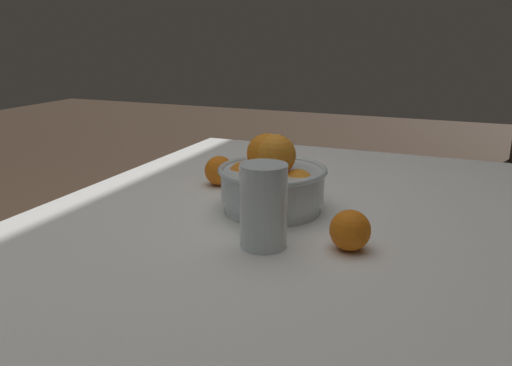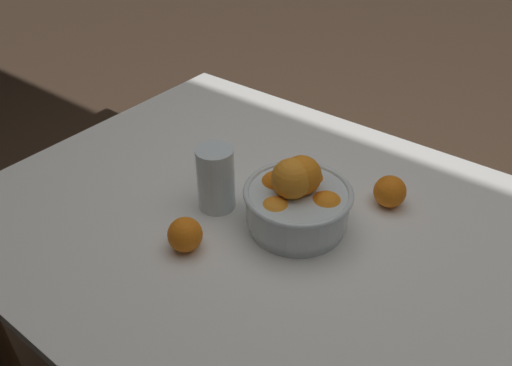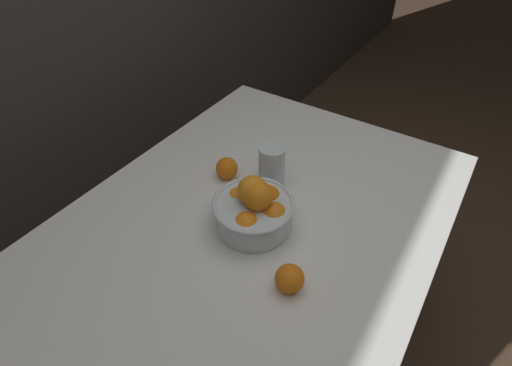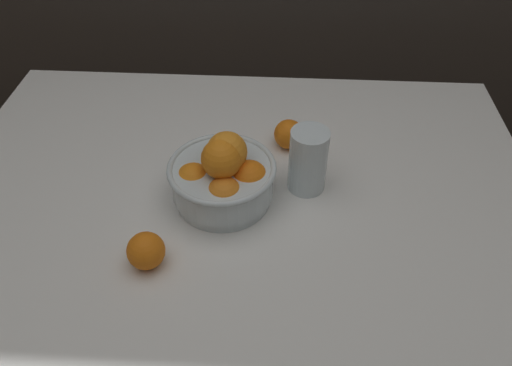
# 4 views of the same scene
# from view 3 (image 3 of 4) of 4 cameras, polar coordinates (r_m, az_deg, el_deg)

# --- Properties ---
(ground_plane) EXTENTS (12.00, 12.00, 0.00)m
(ground_plane) POSITION_cam_3_polar(r_m,az_deg,el_deg) (1.74, -0.25, -21.78)
(ground_plane) COLOR #4C3828
(dining_table) EXTENTS (1.31, 0.98, 0.72)m
(dining_table) POSITION_cam_3_polar(r_m,az_deg,el_deg) (1.20, -0.34, -7.24)
(dining_table) COLOR white
(dining_table) RESTS_ON ground_plane
(fruit_bowl) EXTENTS (0.22, 0.22, 0.16)m
(fruit_bowl) POSITION_cam_3_polar(r_m,az_deg,el_deg) (1.08, -0.16, -3.83)
(fruit_bowl) COLOR silver
(fruit_bowl) RESTS_ON dining_table
(juice_glass) EXTENTS (0.08, 0.08, 0.15)m
(juice_glass) POSITION_cam_3_polar(r_m,az_deg,el_deg) (1.21, 2.25, 1.96)
(juice_glass) COLOR #F4A314
(juice_glass) RESTS_ON dining_table
(orange_loose_near_bowl) EXTENTS (0.07, 0.07, 0.07)m
(orange_loose_near_bowl) POSITION_cam_3_polar(r_m,az_deg,el_deg) (0.97, 4.83, -13.43)
(orange_loose_near_bowl) COLOR orange
(orange_loose_near_bowl) RESTS_ON dining_table
(orange_loose_front) EXTENTS (0.07, 0.07, 0.07)m
(orange_loose_front) POSITION_cam_3_polar(r_m,az_deg,el_deg) (1.27, -4.20, 2.13)
(orange_loose_front) COLOR orange
(orange_loose_front) RESTS_ON dining_table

